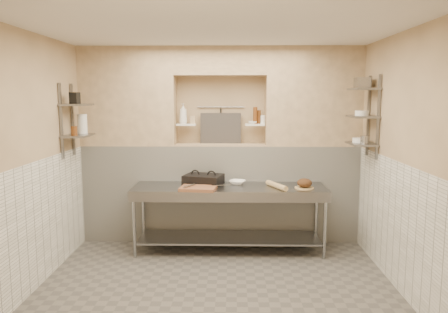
{
  "coord_description": "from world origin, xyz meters",
  "views": [
    {
      "loc": [
        0.17,
        -4.58,
        2.11
      ],
      "look_at": [
        0.07,
        0.9,
        1.35
      ],
      "focal_mm": 35.0,
      "sensor_mm": 36.0,
      "label": 1
    }
  ],
  "objects_px": {
    "cutting_board": "(198,188)",
    "rolling_pin": "(277,186)",
    "bowl_alcove": "(253,122)",
    "prep_table": "(229,205)",
    "bottle_soap": "(183,114)",
    "panini_press": "(203,180)",
    "jug_left": "(82,124)",
    "bread_loaf": "(304,183)",
    "mixing_bowl": "(237,182)"
  },
  "relations": [
    {
      "from": "rolling_pin",
      "to": "jug_left",
      "type": "xyz_separation_m",
      "value": [
        -2.6,
        0.13,
        0.81
      ]
    },
    {
      "from": "mixing_bowl",
      "to": "bowl_alcove",
      "type": "height_order",
      "value": "bowl_alcove"
    },
    {
      "from": "panini_press",
      "to": "cutting_board",
      "type": "distance_m",
      "value": 0.36
    },
    {
      "from": "mixing_bowl",
      "to": "rolling_pin",
      "type": "height_order",
      "value": "rolling_pin"
    },
    {
      "from": "bottle_soap",
      "to": "rolling_pin",
      "type": "bearing_deg",
      "value": -26.82
    },
    {
      "from": "rolling_pin",
      "to": "bottle_soap",
      "type": "xyz_separation_m",
      "value": [
        -1.3,
        0.66,
        0.92
      ]
    },
    {
      "from": "panini_press",
      "to": "rolling_pin",
      "type": "bearing_deg",
      "value": 3.36
    },
    {
      "from": "panini_press",
      "to": "jug_left",
      "type": "relative_size",
      "value": 2.27
    },
    {
      "from": "bowl_alcove",
      "to": "bread_loaf",
      "type": "bearing_deg",
      "value": -44.76
    },
    {
      "from": "rolling_pin",
      "to": "bread_loaf",
      "type": "relative_size",
      "value": 2.37
    },
    {
      "from": "cutting_board",
      "to": "mixing_bowl",
      "type": "xyz_separation_m",
      "value": [
        0.52,
        0.38,
        0.01
      ]
    },
    {
      "from": "bottle_soap",
      "to": "bowl_alcove",
      "type": "bearing_deg",
      "value": -0.49
    },
    {
      "from": "cutting_board",
      "to": "bowl_alcove",
      "type": "relative_size",
      "value": 3.57
    },
    {
      "from": "prep_table",
      "to": "rolling_pin",
      "type": "xyz_separation_m",
      "value": [
        0.63,
        -0.09,
        0.29
      ]
    },
    {
      "from": "panini_press",
      "to": "cutting_board",
      "type": "relative_size",
      "value": 1.27
    },
    {
      "from": "cutting_board",
      "to": "mixing_bowl",
      "type": "relative_size",
      "value": 2.05
    },
    {
      "from": "bowl_alcove",
      "to": "prep_table",
      "type": "bearing_deg",
      "value": -120.75
    },
    {
      "from": "prep_table",
      "to": "cutting_board",
      "type": "distance_m",
      "value": 0.54
    },
    {
      "from": "bread_loaf",
      "to": "prep_table",
      "type": "bearing_deg",
      "value": 174.72
    },
    {
      "from": "cutting_board",
      "to": "jug_left",
      "type": "xyz_separation_m",
      "value": [
        -1.57,
        0.26,
        0.82
      ]
    },
    {
      "from": "cutting_board",
      "to": "bottle_soap",
      "type": "relative_size",
      "value": 1.57
    },
    {
      "from": "cutting_board",
      "to": "mixing_bowl",
      "type": "height_order",
      "value": "mixing_bowl"
    },
    {
      "from": "jug_left",
      "to": "bowl_alcove",
      "type": "bearing_deg",
      "value": 12.65
    },
    {
      "from": "jug_left",
      "to": "panini_press",
      "type": "bearing_deg",
      "value": 3.35
    },
    {
      "from": "prep_table",
      "to": "bread_loaf",
      "type": "bearing_deg",
      "value": -5.28
    },
    {
      "from": "mixing_bowl",
      "to": "bread_loaf",
      "type": "distance_m",
      "value": 0.92
    },
    {
      "from": "bottle_soap",
      "to": "jug_left",
      "type": "bearing_deg",
      "value": -157.92
    },
    {
      "from": "rolling_pin",
      "to": "cutting_board",
      "type": "bearing_deg",
      "value": -173.09
    },
    {
      "from": "cutting_board",
      "to": "bowl_alcove",
      "type": "bearing_deg",
      "value": 46.37
    },
    {
      "from": "bottle_soap",
      "to": "bowl_alcove",
      "type": "xyz_separation_m",
      "value": [
        1.01,
        -0.01,
        -0.13
      ]
    },
    {
      "from": "bread_loaf",
      "to": "bottle_soap",
      "type": "bearing_deg",
      "value": 158.36
    },
    {
      "from": "cutting_board",
      "to": "bread_loaf",
      "type": "xyz_separation_m",
      "value": [
        1.4,
        0.12,
        0.05
      ]
    },
    {
      "from": "prep_table",
      "to": "mixing_bowl",
      "type": "xyz_separation_m",
      "value": [
        0.11,
        0.17,
        0.29
      ]
    },
    {
      "from": "bread_loaf",
      "to": "bottle_soap",
      "type": "height_order",
      "value": "bottle_soap"
    },
    {
      "from": "prep_table",
      "to": "bread_loaf",
      "type": "relative_size",
      "value": 13.17
    },
    {
      "from": "cutting_board",
      "to": "bottle_soap",
      "type": "height_order",
      "value": "bottle_soap"
    },
    {
      "from": "cutting_board",
      "to": "mixing_bowl",
      "type": "bearing_deg",
      "value": 36.47
    },
    {
      "from": "cutting_board",
      "to": "bread_loaf",
      "type": "relative_size",
      "value": 2.32
    },
    {
      "from": "mixing_bowl",
      "to": "rolling_pin",
      "type": "relative_size",
      "value": 0.48
    },
    {
      "from": "rolling_pin",
      "to": "bread_loaf",
      "type": "height_order",
      "value": "bread_loaf"
    },
    {
      "from": "mixing_bowl",
      "to": "rolling_pin",
      "type": "xyz_separation_m",
      "value": [
        0.52,
        -0.26,
        0.01
      ]
    },
    {
      "from": "prep_table",
      "to": "rolling_pin",
      "type": "height_order",
      "value": "rolling_pin"
    },
    {
      "from": "bottle_soap",
      "to": "prep_table",
      "type": "bearing_deg",
      "value": -40.17
    },
    {
      "from": "jug_left",
      "to": "bottle_soap",
      "type": "bearing_deg",
      "value": 22.08
    },
    {
      "from": "bottle_soap",
      "to": "bowl_alcove",
      "type": "relative_size",
      "value": 2.27
    },
    {
      "from": "bread_loaf",
      "to": "panini_press",
      "type": "bearing_deg",
      "value": 170.34
    },
    {
      "from": "cutting_board",
      "to": "rolling_pin",
      "type": "height_order",
      "value": "rolling_pin"
    },
    {
      "from": "prep_table",
      "to": "panini_press",
      "type": "distance_m",
      "value": 0.5
    },
    {
      "from": "prep_table",
      "to": "jug_left",
      "type": "distance_m",
      "value": 2.26
    },
    {
      "from": "prep_table",
      "to": "panini_press",
      "type": "height_order",
      "value": "panini_press"
    }
  ]
}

